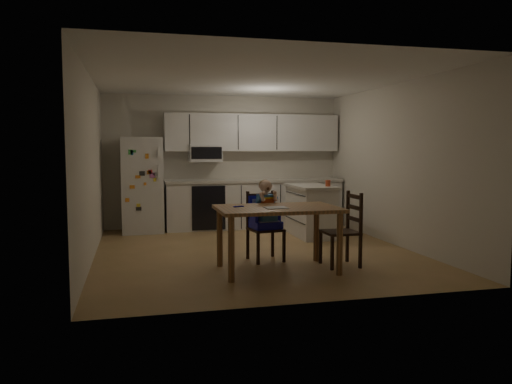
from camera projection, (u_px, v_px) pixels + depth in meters
The scene contains 10 objects.
room at pixel (247, 165), 7.65m from camera, with size 4.52×5.01×2.51m.
refrigerator at pixel (142, 185), 8.93m from camera, with size 0.72×0.70×1.70m, color silver.
kitchen_run at pixel (252, 181), 9.50m from camera, with size 3.37×0.62×2.15m.
kitchen_island at pixel (311, 210), 8.55m from camera, with size 0.62×1.19×0.88m.
red_cup at pixel (328, 183), 8.25m from camera, with size 0.08×0.08×0.10m, color #B43D1F.
dining_table at pixel (278, 216), 6.10m from camera, with size 1.48×0.95×0.79m.
napkin at pixel (276, 208), 5.97m from camera, with size 0.26×0.23×0.01m, color #BABBC0.
toddler_spoon at pixel (238, 206), 6.08m from camera, with size 0.02×0.02×0.12m, color #1617BD.
chair_booster at pixel (264, 212), 6.69m from camera, with size 0.46×0.46×1.09m.
chair_side at pixel (347, 224), 6.38m from camera, with size 0.43×0.43×0.95m.
Camera 1 is at (-1.69, -6.99, 1.51)m, focal length 35.00 mm.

